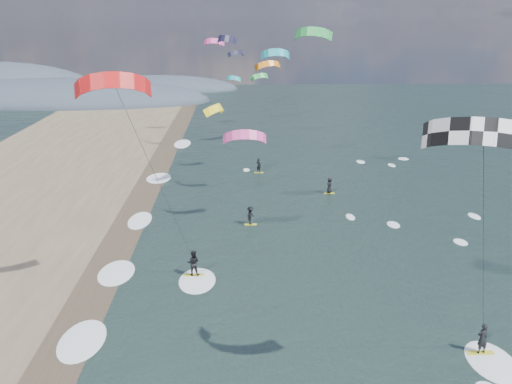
{
  "coord_description": "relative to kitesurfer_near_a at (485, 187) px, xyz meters",
  "views": [
    {
      "loc": [
        -2.14,
        -23.06,
        18.0
      ],
      "look_at": [
        -1.0,
        12.0,
        7.0
      ],
      "focal_mm": 40.0,
      "sensor_mm": 36.0,
      "label": 1
    }
  ],
  "objects": [
    {
      "name": "far_kitesurfers",
      "position": [
        -6.15,
        31.94,
        -10.36
      ],
      "size": [
        9.57,
        18.37,
        1.76
      ],
      "color": "gold",
      "rests_on": "ground"
    },
    {
      "name": "kitesurfer_near_b",
      "position": [
        -15.81,
        11.03,
        -0.82
      ],
      "size": [
        7.28,
        8.59,
        15.5
      ],
      "color": "gold",
      "rests_on": "ground"
    },
    {
      "name": "coastal_hills",
      "position": [
        -52.82,
        108.9,
        -11.22
      ],
      "size": [
        80.0,
        41.0,
        15.0
      ],
      "color": "#3D4756",
      "rests_on": "ground"
    },
    {
      "name": "wet_sand_strip",
      "position": [
        -19.98,
        11.03,
        -11.22
      ],
      "size": [
        3.0,
        240.0,
        0.0
      ],
      "primitive_type": "cube",
      "color": "#382D23",
      "rests_on": "ground"
    },
    {
      "name": "kitesurfer_near_a",
      "position": [
        0.0,
        0.0,
        0.0
      ],
      "size": [
        8.0,
        8.99,
        14.76
      ],
      "color": "gold",
      "rests_on": "ground"
    },
    {
      "name": "shoreline_surf",
      "position": [
        -18.78,
        15.78,
        -11.22
      ],
      "size": [
        2.4,
        79.4,
        0.11
      ],
      "color": "white",
      "rests_on": "ground"
    },
    {
      "name": "bg_kite_field",
      "position": [
        -8.53,
        53.99,
        0.29
      ],
      "size": [
        13.43,
        65.92,
        10.81
      ],
      "color": "green",
      "rests_on": "ground"
    }
  ]
}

